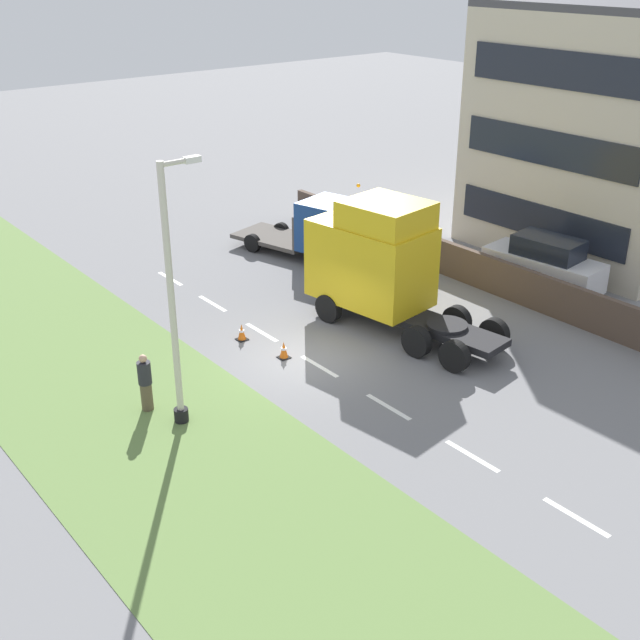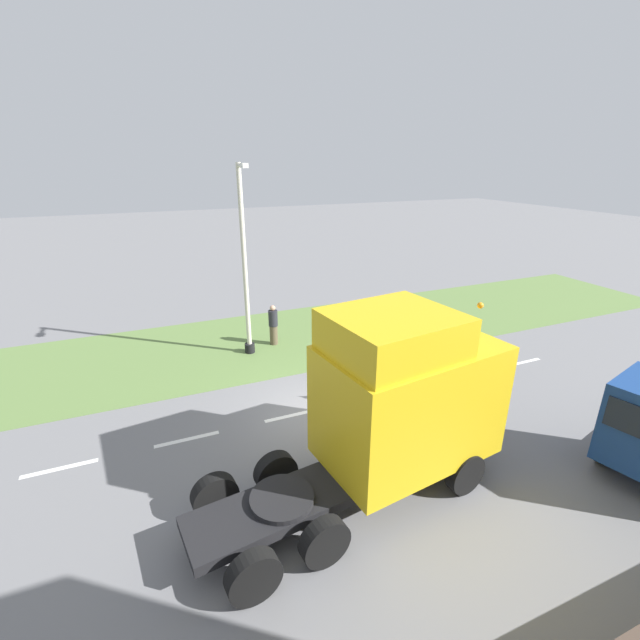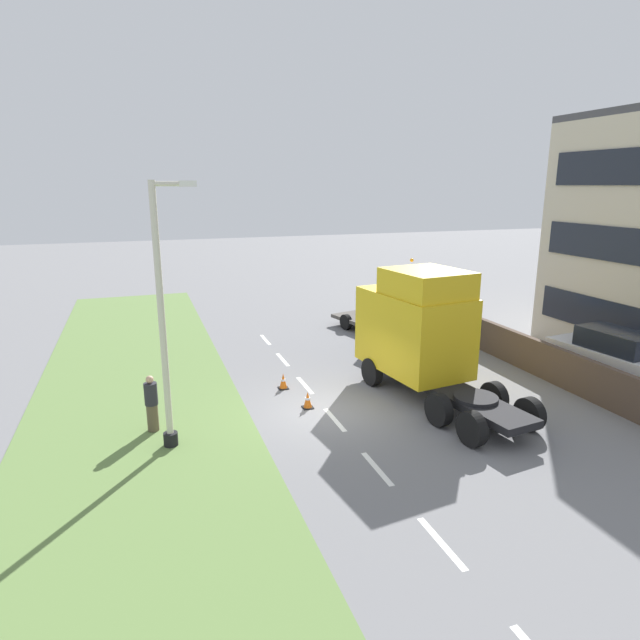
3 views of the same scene
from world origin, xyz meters
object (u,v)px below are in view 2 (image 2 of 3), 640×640
object	(u,v)px
pedestrian	(273,325)
traffic_cone_lead	(321,392)
lorry_cab	(398,402)
traffic_cone_trailing	(368,377)
lamp_post	(245,274)

from	to	relation	value
pedestrian	traffic_cone_lead	size ratio (longest dim) A/B	3.06
lorry_cab	pedestrian	xyz separation A→B (m)	(-9.20, -0.29, -1.39)
lorry_cab	traffic_cone_trailing	size ratio (longest dim) A/B	13.20
lorry_cab	traffic_cone_trailing	xyz separation A→B (m)	(-4.54, 1.79, -1.98)
lamp_post	pedestrian	distance (m)	2.78
lorry_cab	pedestrian	world-z (taller)	lorry_cab
lorry_cab	lamp_post	bearing A→B (deg)	-178.05
traffic_cone_lead	traffic_cone_trailing	distance (m)	2.00
lorry_cab	pedestrian	bearing A→B (deg)	174.24
traffic_cone_trailing	lamp_post	bearing A→B (deg)	-142.08
lamp_post	pedestrian	world-z (taller)	lamp_post
pedestrian	traffic_cone_trailing	size ratio (longest dim) A/B	3.06
lamp_post	traffic_cone_trailing	distance (m)	6.11
lorry_cab	lamp_post	world-z (taller)	lamp_post
lamp_post	pedestrian	bearing A→B (deg)	112.87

